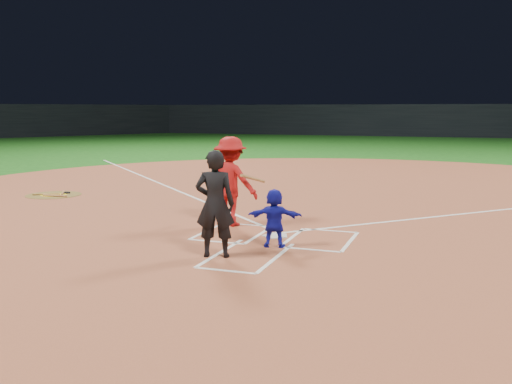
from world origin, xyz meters
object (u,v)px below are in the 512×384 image
(home_plate, at_px, (276,236))
(umpire, at_px, (215,204))
(on_deck_circle, at_px, (54,195))
(catcher, at_px, (274,218))
(batter_at_plate, at_px, (231,181))

(home_plate, xyz_separation_m, umpire, (-0.52, -2.00, 0.97))
(home_plate, xyz_separation_m, on_deck_circle, (-8.36, 3.25, -0.00))
(home_plate, relative_size, umpire, 0.31)
(home_plate, relative_size, catcher, 0.52)
(catcher, relative_size, batter_at_plate, 0.56)
(catcher, height_order, umpire, umpire)
(home_plate, height_order, umpire, umpire)
(batter_at_plate, bearing_deg, catcher, -46.37)
(batter_at_plate, bearing_deg, umpire, -73.61)
(home_plate, height_order, on_deck_circle, home_plate)
(home_plate, distance_m, batter_at_plate, 1.84)
(catcher, height_order, batter_at_plate, batter_at_plate)
(catcher, bearing_deg, on_deck_circle, -37.63)
(catcher, xyz_separation_m, batter_at_plate, (-1.59, 1.67, 0.45))
(on_deck_circle, xyz_separation_m, catcher, (8.62, -4.17, 0.57))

